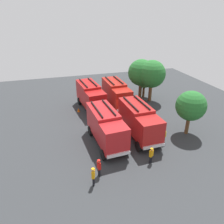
{
  "coord_description": "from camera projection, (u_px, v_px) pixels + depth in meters",
  "views": [
    {
      "loc": [
        23.36,
        -6.92,
        13.23
      ],
      "look_at": [
        0.0,
        0.0,
        1.4
      ],
      "focal_mm": 33.33,
      "sensor_mm": 36.0,
      "label": 1
    }
  ],
  "objects": [
    {
      "name": "ground_plane",
      "position": [
        112.0,
        121.0,
        27.69
      ],
      "size": [
        46.38,
        46.38,
        0.0
      ],
      "primitive_type": "plane",
      "color": "#2D3033"
    },
    {
      "name": "fire_truck_0",
      "position": [
        90.0,
        95.0,
        30.4
      ],
      "size": [
        7.43,
        3.41,
        3.88
      ],
      "rotation": [
        0.0,
        0.0,
        0.11
      ],
      "color": "#A41313",
      "rests_on": "ground"
    },
    {
      "name": "fire_truck_1",
      "position": [
        106.0,
        126.0,
        22.29
      ],
      "size": [
        7.36,
        3.18,
        3.88
      ],
      "rotation": [
        0.0,
        0.0,
        0.07
      ],
      "color": "#A91A1D",
      "rests_on": "ground"
    },
    {
      "name": "fire_truck_2",
      "position": [
        116.0,
        93.0,
        31.36
      ],
      "size": [
        7.29,
        2.97,
        3.88
      ],
      "rotation": [
        0.0,
        0.0,
        0.04
      ],
      "color": "#9E1911",
      "rests_on": "ground"
    },
    {
      "name": "fire_truck_3",
      "position": [
        139.0,
        120.0,
        23.53
      ],
      "size": [
        7.28,
        2.96,
        3.88
      ],
      "rotation": [
        0.0,
        0.0,
        0.03
      ],
      "color": "maroon",
      "rests_on": "ground"
    },
    {
      "name": "firefighter_0",
      "position": [
        164.0,
        135.0,
        22.8
      ],
      "size": [
        0.28,
        0.43,
        1.7
      ],
      "rotation": [
        0.0,
        0.0,
        6.25
      ],
      "color": "black",
      "rests_on": "ground"
    },
    {
      "name": "firefighter_1",
      "position": [
        93.0,
        176.0,
        17.16
      ],
      "size": [
        0.48,
        0.37,
        1.75
      ],
      "rotation": [
        0.0,
        0.0,
        1.21
      ],
      "color": "black",
      "rests_on": "ground"
    },
    {
      "name": "firefighter_2",
      "position": [
        158.0,
        127.0,
        24.52
      ],
      "size": [
        0.4,
        0.48,
        1.66
      ],
      "rotation": [
        0.0,
        0.0,
        2.69
      ],
      "color": "black",
      "rests_on": "ground"
    },
    {
      "name": "firefighter_3",
      "position": [
        151.0,
        155.0,
        19.76
      ],
      "size": [
        0.43,
        0.48,
        1.67
      ],
      "rotation": [
        0.0,
        0.0,
        0.56
      ],
      "color": "black",
      "rests_on": "ground"
    },
    {
      "name": "firefighter_4",
      "position": [
        99.0,
        167.0,
        18.15
      ],
      "size": [
        0.45,
        0.3,
        1.72
      ],
      "rotation": [
        0.0,
        0.0,
        4.86
      ],
      "color": "black",
      "rests_on": "ground"
    },
    {
      "name": "tree_0",
      "position": [
        144.0,
        78.0,
        34.08
      ],
      "size": [
        3.19,
        3.19,
        4.94
      ],
      "color": "brown",
      "rests_on": "ground"
    },
    {
      "name": "tree_1",
      "position": [
        141.0,
        73.0,
        33.11
      ],
      "size": [
        4.22,
        4.22,
        6.53
      ],
      "color": "brown",
      "rests_on": "ground"
    },
    {
      "name": "tree_2",
      "position": [
        152.0,
        74.0,
        32.16
      ],
      "size": [
        4.27,
        4.27,
        6.63
      ],
      "color": "brown",
      "rests_on": "ground"
    },
    {
      "name": "tree_3",
      "position": [
        191.0,
        106.0,
        23.5
      ],
      "size": [
        3.43,
        3.43,
        5.32
      ],
      "color": "brown",
      "rests_on": "ground"
    },
    {
      "name": "traffic_cone_0",
      "position": [
        130.0,
        117.0,
        28.26
      ],
      "size": [
        0.45,
        0.45,
        0.64
      ],
      "primitive_type": "cone",
      "color": "#F2600C",
      "rests_on": "ground"
    },
    {
      "name": "traffic_cone_1",
      "position": [
        142.0,
        114.0,
        29.05
      ],
      "size": [
        0.48,
        0.48,
        0.69
      ],
      "primitive_type": "cone",
      "color": "#F2600C",
      "rests_on": "ground"
    },
    {
      "name": "traffic_cone_2",
      "position": [
        79.0,
        110.0,
        30.27
      ],
      "size": [
        0.4,
        0.4,
        0.57
      ],
      "primitive_type": "cone",
      "color": "#F2600C",
      "rests_on": "ground"
    }
  ]
}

